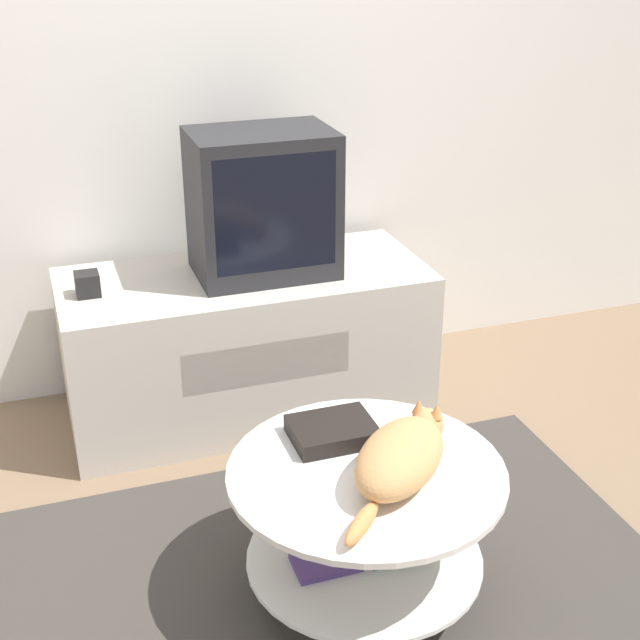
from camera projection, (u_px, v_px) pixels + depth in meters
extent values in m
plane|color=#7F664C|center=(327.00, 585.00, 2.54)|extent=(12.00, 12.00, 0.00)
cube|color=silver|center=(198.00, 46.00, 3.19)|extent=(8.00, 0.05, 2.60)
cube|color=#3D3833|center=(327.00, 583.00, 2.53)|extent=(1.94, 1.25, 0.02)
cube|color=beige|center=(247.00, 343.00, 3.32)|extent=(1.32, 0.57, 0.56)
cube|color=#B7AD9E|center=(267.00, 363.00, 3.05)|extent=(0.60, 0.01, 0.16)
cube|color=#232326|center=(263.00, 204.00, 3.11)|extent=(0.49, 0.34, 0.51)
cube|color=black|center=(276.00, 214.00, 2.97)|extent=(0.42, 0.01, 0.40)
cube|color=black|center=(87.00, 284.00, 3.01)|extent=(0.08, 0.08, 0.08)
cylinder|color=#B2B2B7|center=(363.00, 590.00, 2.48)|extent=(0.31, 0.31, 0.01)
cylinder|color=#B7B7BC|center=(365.00, 536.00, 2.40)|extent=(0.04, 0.04, 0.39)
cylinder|color=silver|center=(364.00, 557.00, 2.43)|extent=(0.64, 0.64, 0.01)
cylinder|color=silver|center=(366.00, 472.00, 2.32)|extent=(0.73, 0.73, 0.02)
cube|color=#1E664C|center=(393.00, 542.00, 2.45)|extent=(0.18, 0.15, 0.04)
cube|color=#51387A|center=(326.00, 562.00, 2.39)|extent=(0.18, 0.12, 0.02)
cube|color=black|center=(333.00, 431.00, 2.44)|extent=(0.23, 0.18, 0.05)
ellipsoid|color=tan|center=(400.00, 458.00, 2.24)|extent=(0.39, 0.39, 0.13)
sphere|color=tan|center=(427.00, 425.00, 2.42)|extent=(0.09, 0.09, 0.09)
cone|color=#D18447|center=(419.00, 406.00, 2.41)|extent=(0.04, 0.04, 0.04)
cone|color=#D18447|center=(437.00, 411.00, 2.39)|extent=(0.04, 0.04, 0.04)
ellipsoid|color=#D18447|center=(362.00, 523.00, 2.06)|extent=(0.15, 0.15, 0.05)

